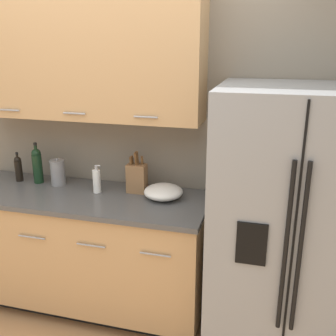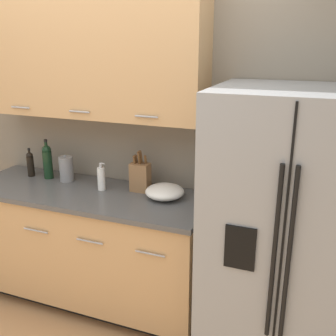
{
  "view_description": "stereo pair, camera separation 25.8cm",
  "coord_description": "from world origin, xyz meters",
  "px_view_note": "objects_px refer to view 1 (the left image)",
  "views": [
    {
      "loc": [
        1.16,
        -1.51,
        1.97
      ],
      "look_at": [
        0.52,
        0.86,
        1.17
      ],
      "focal_mm": 42.0,
      "sensor_mm": 36.0,
      "label": 1
    },
    {
      "loc": [
        1.4,
        -1.43,
        1.97
      ],
      "look_at": [
        0.52,
        0.86,
        1.17
      ],
      "focal_mm": 42.0,
      "sensor_mm": 36.0,
      "label": 2
    }
  ],
  "objects_px": {
    "refrigerator": "(289,230)",
    "knife_block": "(137,177)",
    "wine_bottle": "(37,165)",
    "mixing_bowl": "(163,192)",
    "oil_bottle": "(18,168)",
    "soap_dispenser": "(97,181)",
    "steel_canister": "(58,172)"
  },
  "relations": [
    {
      "from": "refrigerator",
      "to": "knife_block",
      "type": "distance_m",
      "value": 1.1
    },
    {
      "from": "wine_bottle",
      "to": "mixing_bowl",
      "type": "distance_m",
      "value": 1.03
    },
    {
      "from": "refrigerator",
      "to": "oil_bottle",
      "type": "distance_m",
      "value": 2.05
    },
    {
      "from": "wine_bottle",
      "to": "mixing_bowl",
      "type": "bearing_deg",
      "value": -3.2
    },
    {
      "from": "soap_dispenser",
      "to": "oil_bottle",
      "type": "bearing_deg",
      "value": 174.5
    },
    {
      "from": "knife_block",
      "to": "mixing_bowl",
      "type": "relative_size",
      "value": 1.12
    },
    {
      "from": "wine_bottle",
      "to": "soap_dispenser",
      "type": "bearing_deg",
      "value": -8.0
    },
    {
      "from": "oil_bottle",
      "to": "soap_dispenser",
      "type": "bearing_deg",
      "value": -5.5
    },
    {
      "from": "knife_block",
      "to": "soap_dispenser",
      "type": "distance_m",
      "value": 0.29
    },
    {
      "from": "soap_dispenser",
      "to": "mixing_bowl",
      "type": "height_order",
      "value": "soap_dispenser"
    },
    {
      "from": "knife_block",
      "to": "steel_canister",
      "type": "height_order",
      "value": "knife_block"
    },
    {
      "from": "refrigerator",
      "to": "steel_canister",
      "type": "relative_size",
      "value": 8.27
    },
    {
      "from": "knife_block",
      "to": "steel_canister",
      "type": "distance_m",
      "value": 0.63
    },
    {
      "from": "wine_bottle",
      "to": "steel_canister",
      "type": "relative_size",
      "value": 1.51
    },
    {
      "from": "mixing_bowl",
      "to": "steel_canister",
      "type": "bearing_deg",
      "value": 176.23
    },
    {
      "from": "knife_block",
      "to": "mixing_bowl",
      "type": "height_order",
      "value": "knife_block"
    },
    {
      "from": "refrigerator",
      "to": "oil_bottle",
      "type": "xyz_separation_m",
      "value": [
        -2.03,
        0.21,
        0.16
      ]
    },
    {
      "from": "refrigerator",
      "to": "soap_dispenser",
      "type": "bearing_deg",
      "value": 173.76
    },
    {
      "from": "knife_block",
      "to": "wine_bottle",
      "type": "distance_m",
      "value": 0.8
    },
    {
      "from": "knife_block",
      "to": "oil_bottle",
      "type": "relative_size",
      "value": 1.31
    },
    {
      "from": "refrigerator",
      "to": "soap_dispenser",
      "type": "distance_m",
      "value": 1.36
    },
    {
      "from": "soap_dispenser",
      "to": "refrigerator",
      "type": "bearing_deg",
      "value": -6.24
    },
    {
      "from": "steel_canister",
      "to": "knife_block",
      "type": "bearing_deg",
      "value": 0.77
    },
    {
      "from": "refrigerator",
      "to": "mixing_bowl",
      "type": "relative_size",
      "value": 6.37
    },
    {
      "from": "oil_bottle",
      "to": "mixing_bowl",
      "type": "relative_size",
      "value": 0.85
    },
    {
      "from": "steel_canister",
      "to": "mixing_bowl",
      "type": "relative_size",
      "value": 0.77
    },
    {
      "from": "wine_bottle",
      "to": "oil_bottle",
      "type": "relative_size",
      "value": 1.37
    },
    {
      "from": "knife_block",
      "to": "soap_dispenser",
      "type": "bearing_deg",
      "value": -163.65
    },
    {
      "from": "knife_block",
      "to": "oil_bottle",
      "type": "xyz_separation_m",
      "value": [
        -0.97,
        -0.01,
        -0.01
      ]
    },
    {
      "from": "steel_canister",
      "to": "refrigerator",
      "type": "bearing_deg",
      "value": -7.37
    },
    {
      "from": "mixing_bowl",
      "to": "knife_block",
      "type": "bearing_deg",
      "value": 163.47
    },
    {
      "from": "soap_dispenser",
      "to": "mixing_bowl",
      "type": "bearing_deg",
      "value": 1.98
    }
  ]
}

